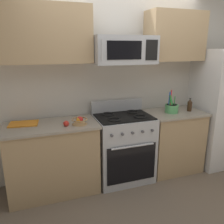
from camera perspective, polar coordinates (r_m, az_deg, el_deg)
The scene contains 14 objects.
ground_plane at distance 2.98m, azimuth 7.61°, elevation -21.82°, with size 16.00×16.00×0.00m, color #6B5B4C.
wall_back at distance 3.33m, azimuth 0.66°, elevation 6.92°, with size 8.00×0.10×2.60m, color beige.
counter_left at distance 3.05m, azimuth -14.36°, elevation -11.11°, with size 1.12×0.58×0.91m.
range_oven at distance 3.24m, azimuth 2.79°, elevation -8.63°, with size 0.76×0.63×1.09m.
counter_right at distance 3.60m, azimuth 14.83°, elevation -6.90°, with size 0.82×0.58×0.91m.
refrigerator at distance 3.96m, azimuth 25.37°, elevation 0.85°, with size 0.78×0.69×1.79m.
microwave at distance 2.98m, azimuth 2.95°, elevation 15.10°, with size 0.78×0.44×0.34m.
upper_cabinets_left at distance 2.88m, azimuth -16.84°, elevation 18.00°, with size 1.11×0.34×0.66m.
upper_cabinets_right at distance 3.46m, azimuth 15.35°, elevation 17.62°, with size 0.81×0.34×0.66m.
utensil_crock at distance 3.39m, azimuth 14.57°, elevation 1.00°, with size 0.18×0.18×0.32m.
fruit_basket at distance 2.81m, azimuth -8.05°, elevation -2.22°, with size 0.20×0.20×0.10m.
apple_loose at distance 2.76m, azimuth -11.31°, elevation -2.82°, with size 0.07×0.07×0.07m, color red.
cutting_board at distance 2.99m, azimuth -21.08°, elevation -2.73°, with size 0.33×0.23×0.02m, color orange.
bottle_soy at distance 3.54m, azimuth 18.70°, elevation 1.59°, with size 0.07×0.07×0.19m.
Camera 1 is at (-1.11, -2.09, 1.81)m, focal length 36.86 mm.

